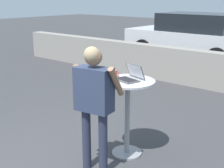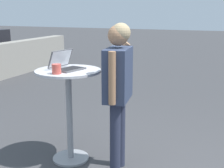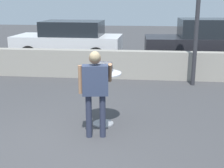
# 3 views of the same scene
# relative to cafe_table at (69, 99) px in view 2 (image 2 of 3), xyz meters

# --- Properties ---
(cafe_table) EXTENTS (0.73, 0.73, 1.07)m
(cafe_table) POSITION_rel_cafe_table_xyz_m (0.00, 0.00, 0.00)
(cafe_table) COLOR gray
(cafe_table) RESTS_ON ground_plane
(laptop) EXTENTS (0.38, 0.36, 0.21)m
(laptop) POSITION_rel_cafe_table_xyz_m (0.01, 0.03, 0.38)
(laptop) COLOR #515156
(laptop) RESTS_ON cafe_table
(coffee_mug) EXTENTS (0.13, 0.10, 0.10)m
(coffee_mug) POSITION_rel_cafe_table_xyz_m (-0.23, -0.00, 0.38)
(coffee_mug) COLOR #C14C42
(coffee_mug) RESTS_ON cafe_table
(standing_person) EXTENTS (0.60, 0.42, 1.59)m
(standing_person) POSITION_rel_cafe_table_xyz_m (-0.05, -0.61, 0.27)
(standing_person) COLOR #282D42
(standing_person) RESTS_ON ground_plane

